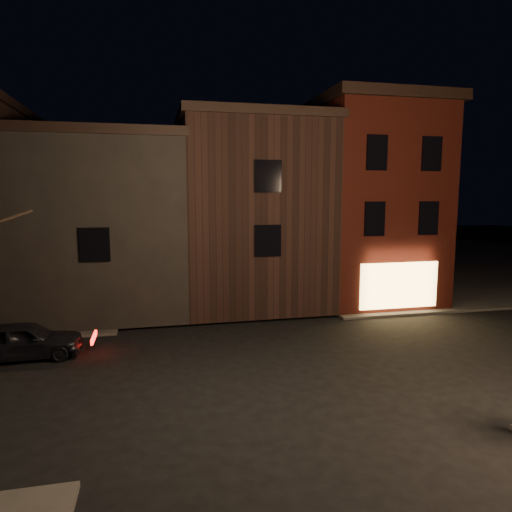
# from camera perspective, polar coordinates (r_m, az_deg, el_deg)

# --- Properties ---
(ground) EXTENTS (120.00, 120.00, 0.00)m
(ground) POSITION_cam_1_polar(r_m,az_deg,el_deg) (15.44, 1.03, -14.12)
(ground) COLOR black
(ground) RESTS_ON ground
(sidewalk_far_right) EXTENTS (30.00, 30.00, 0.12)m
(sidewalk_far_right) POSITION_cam_1_polar(r_m,az_deg,el_deg) (41.62, 21.59, -0.67)
(sidewalk_far_right) COLOR #2D2B28
(sidewalk_far_right) RESTS_ON ground
(corner_building) EXTENTS (6.50, 8.50, 10.50)m
(corner_building) POSITION_cam_1_polar(r_m,az_deg,el_deg) (26.04, 13.32, 6.76)
(corner_building) COLOR #43120C
(corner_building) RESTS_ON ground
(row_building_a) EXTENTS (7.30, 10.30, 9.40)m
(row_building_a) POSITION_cam_1_polar(r_m,az_deg,el_deg) (24.93, -1.40, 5.63)
(row_building_a) COLOR black
(row_building_a) RESTS_ON ground
(row_building_b) EXTENTS (7.80, 10.30, 8.40)m
(row_building_b) POSITION_cam_1_polar(r_m,az_deg,el_deg) (24.56, -18.25, 4.04)
(row_building_b) COLOR black
(row_building_b) RESTS_ON ground
(parked_car_a) EXTENTS (3.94, 1.67, 1.33)m
(parked_car_a) POSITION_cam_1_polar(r_m,az_deg,el_deg) (18.19, -27.00, -9.36)
(parked_car_a) COLOR black
(parked_car_a) RESTS_ON ground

